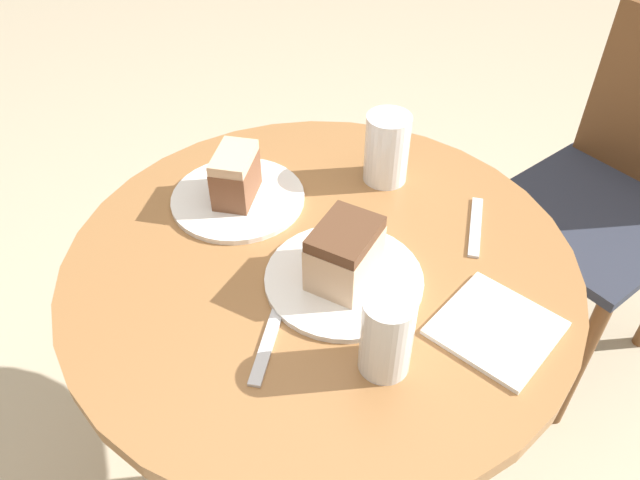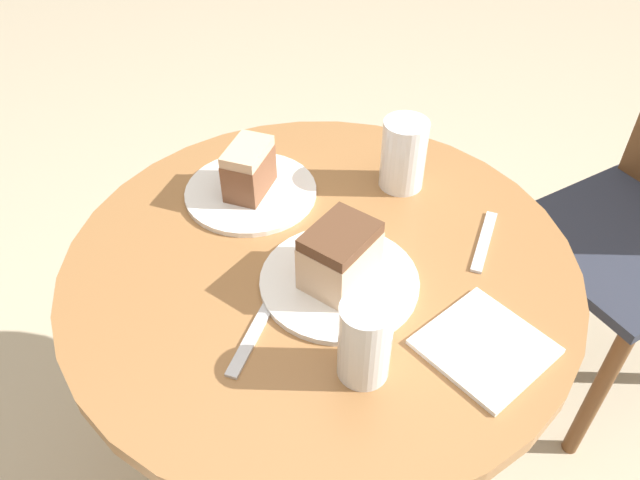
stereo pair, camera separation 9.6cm
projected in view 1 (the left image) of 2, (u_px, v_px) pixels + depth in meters
ground_plane at (320, 475)px, 1.48m from camera, size 8.00×8.00×0.00m
table at (320, 332)px, 1.12m from camera, size 0.82×0.82×0.72m
chair at (607, 201)px, 1.50m from camera, size 0.42×0.45×0.87m
plate_near at (343, 279)px, 0.95m from camera, size 0.24×0.24×0.01m
plate_far at (238, 198)px, 1.10m from camera, size 0.23×0.23×0.01m
cake_slice_near at (344, 254)px, 0.91m from camera, size 0.12×0.13×0.10m
cake_slice_far at (235, 175)px, 1.06m from camera, size 0.11×0.11×0.09m
glass_lemonade at (387, 151)px, 1.11m from camera, size 0.08×0.08×0.13m
glass_water at (386, 337)px, 0.80m from camera, size 0.07×0.07×0.12m
napkin_stack at (496, 328)px, 0.88m from camera, size 0.18×0.18×0.01m
fork at (270, 334)px, 0.88m from camera, size 0.13×0.14×0.00m
spoon at (476, 226)px, 1.04m from camera, size 0.11×0.13×0.00m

